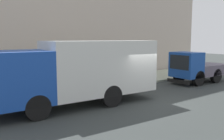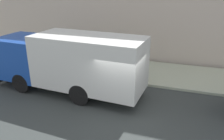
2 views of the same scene
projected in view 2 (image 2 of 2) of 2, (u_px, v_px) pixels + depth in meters
name	position (u px, v px, depth m)	size (l,w,h in m)	color
ground	(123.00, 110.00, 10.80)	(80.00, 80.00, 0.00)	#333836
sidewalk	(144.00, 72.00, 15.29)	(4.19, 30.00, 0.14)	#AAB198
large_utility_truck	(69.00, 61.00, 12.09)	(3.03, 8.52, 3.19)	#18429F
pedestrian_walking	(68.00, 45.00, 17.88)	(0.52, 0.52, 1.75)	#493449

